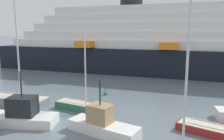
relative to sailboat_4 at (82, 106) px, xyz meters
The scene contains 6 objects.
sailboat_4 is the anchor object (origin of this frame).
sailboat_5 7.62m from the sailboat_4, behind, with size 7.09×2.04×11.93m.
fishing_boat_0 5.89m from the sailboat_4, 129.43° to the right, with size 6.57×3.23×4.65m.
fishing_boat_2 5.64m from the sailboat_4, 50.34° to the right, with size 6.07×3.32×4.32m.
channel_buoy_0 6.17m from the sailboat_4, 85.07° to the left, with size 0.52×0.52×1.14m.
cruise_ship 28.90m from the sailboat_4, 57.17° to the left, with size 87.25×17.14×16.91m.
Camera 1 is at (7.39, -8.39, 7.92)m, focal length 36.33 mm.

